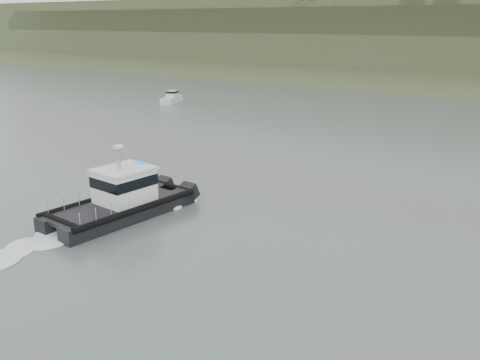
# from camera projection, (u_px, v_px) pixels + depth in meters

# --- Properties ---
(ground) EXTENTS (400.00, 400.00, 0.00)m
(ground) POSITION_uv_depth(u_px,v_px,m) (164.00, 250.00, 29.73)
(ground) COLOR slate
(ground) RESTS_ON ground
(patrol_boat) EXTENTS (4.51, 10.32, 4.87)m
(patrol_boat) POSITION_uv_depth(u_px,v_px,m) (121.00, 198.00, 34.51)
(patrol_boat) COLOR black
(patrol_boat) RESTS_ON ground
(motorboat) EXTENTS (3.38, 5.48, 2.86)m
(motorboat) POSITION_uv_depth(u_px,v_px,m) (172.00, 98.00, 82.56)
(motorboat) COLOR silver
(motorboat) RESTS_ON ground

